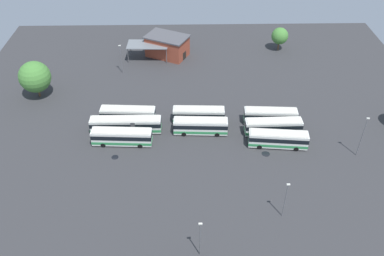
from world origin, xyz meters
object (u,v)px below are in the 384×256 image
Objects in this scene: lamp_post_far_corner at (285,199)px; lamp_post_mid_lot at (200,238)px; tree_south_edge at (280,36)px; depot_building at (167,46)px; bus_row1_slot0 at (199,115)px; maintenance_shelter at (148,45)px; bus_row0_slot2 at (278,139)px; tree_north_edge at (35,77)px; bus_row0_slot1 at (273,126)px; bus_row2_slot0 at (128,114)px; lamp_post_near_entrance at (362,135)px; lamp_post_by_building at (121,58)px; bus_row1_slot1 at (201,126)px; bus_row2_slot2 at (122,137)px; bus_row2_slot1 at (126,125)px; bus_row0_slot0 at (270,116)px.

lamp_post_mid_lot is at bearing 27.29° from lamp_post_far_corner.
tree_south_edge is at bearing -110.11° from lamp_post_mid_lot.
lamp_post_mid_lot reaches higher than depot_building.
maintenance_shelter is at bearing -66.13° from bus_row1_slot0.
tree_south_edge reaches higher than bus_row0_slot2.
bus_row1_slot0 is 1.51× the size of lamp_post_mid_lot.
tree_north_edge reaches higher than maintenance_shelter.
lamp_post_mid_lot is 1.13× the size of tree_south_edge.
bus_row0_slot1 is 43.71m from maintenance_shelter.
bus_row2_slot0 is 47.81m from lamp_post_near_entrance.
tree_north_edge reaches higher than lamp_post_by_building.
bus_row1_slot1 is 1.49× the size of lamp_post_far_corner.
bus_row0_slot2 and bus_row1_slot1 have the same top height.
bus_row2_slot0 is 1.33× the size of tree_north_edge.
lamp_post_near_entrance reaches higher than bus_row2_slot2.
bus_row1_slot0 is 1.01× the size of maintenance_shelter.
bus_row0_slot1 is at bearing -119.07° from lamp_post_mid_lot.
lamp_post_by_building is at bearing -52.66° from bus_row1_slot1.
depot_building is at bearing -102.90° from bus_row2_slot1.
bus_row0_slot0 is 41.01m from lamp_post_by_building.
bus_row1_slot1 and bus_row2_slot1 have the same top height.
lamp_post_near_entrance reaches higher than bus_row1_slot0.
lamp_post_far_corner is 0.85× the size of tree_north_edge.
bus_row2_slot2 is at bearing -5.39° from lamp_post_near_entrance.
bus_row0_slot0 is 7.85m from bus_row0_slot2.
bus_row1_slot0 is at bearing -2.77° from bus_row0_slot0.
bus_row1_slot1 is 30.02m from lamp_post_mid_lot.
lamp_post_near_entrance is 1.20× the size of lamp_post_far_corner.
tree_north_edge is at bearing -50.63° from lamp_post_mid_lot.
bus_row0_slot2 is 32.26m from bus_row2_slot0.
bus_row2_slot1 is 1.21× the size of bus_row2_slot2.
bus_row1_slot0 is 31.64m from maintenance_shelter.
bus_row2_slot2 is 1.56× the size of lamp_post_by_building.
bus_row0_slot1 and bus_row0_slot2 have the same top height.
bus_row0_slot0 is 1.02× the size of bus_row1_slot0.
bus_row0_slot1 is at bearing 177.65° from bus_row2_slot1.
lamp_post_by_building reaches higher than lamp_post_far_corner.
lamp_post_mid_lot is at bearing 108.16° from lamp_post_by_building.
lamp_post_far_corner is at bearing 123.92° from lamp_post_by_building.
lamp_post_far_corner is at bearing 143.65° from tree_north_edge.
tree_north_edge is at bearing -16.02° from bus_row0_slot1.
bus_row0_slot1 is at bearing 89.46° from bus_row0_slot0.
tree_north_edge is at bearing 20.30° from tree_south_edge.
lamp_post_far_corner is at bearing 136.54° from bus_row2_slot0.
bus_row2_slot1 is (30.78, -1.26, 0.00)m from bus_row0_slot1.
lamp_post_by_building is (11.42, 9.35, 1.43)m from depot_building.
bus_row2_slot2 is at bearing 11.69° from bus_row0_slot0.
tree_south_edge is at bearing -139.82° from bus_row2_slot0.
lamp_post_mid_lot is (16.35, 29.41, 2.28)m from bus_row0_slot1.
tree_north_edge is (37.78, -14.69, 3.51)m from bus_row1_slot1.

